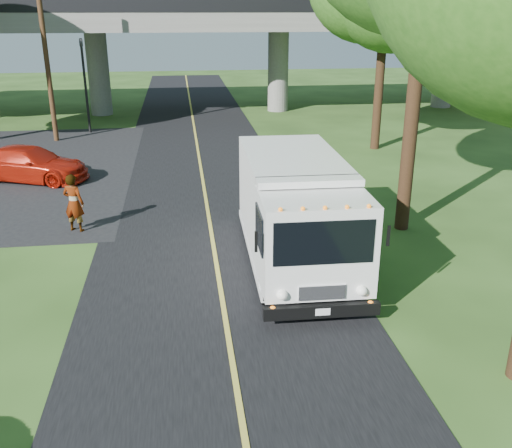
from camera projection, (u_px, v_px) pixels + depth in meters
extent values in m
plane|color=#284318|center=(245.00, 438.00, 9.57)|extent=(120.00, 120.00, 0.00)
cube|color=black|center=(210.00, 226.00, 18.83)|extent=(7.00, 90.00, 0.02)
cube|color=gold|center=(210.00, 225.00, 18.82)|extent=(0.12, 90.00, 0.01)
cube|color=slate|center=(188.00, 20.00, 37.08)|extent=(50.00, 9.00, 1.20)
cube|color=black|center=(189.00, 5.00, 32.68)|extent=(50.00, 0.25, 0.80)
cube|color=black|center=(186.00, 5.00, 40.83)|extent=(50.00, 0.25, 0.80)
cylinder|color=slate|center=(99.00, 73.00, 37.51)|extent=(1.40, 1.40, 5.40)
cylinder|color=slate|center=(278.00, 71.00, 38.99)|extent=(1.40, 1.40, 5.40)
cylinder|color=slate|center=(444.00, 69.00, 40.48)|extent=(1.40, 1.40, 5.40)
cylinder|color=black|center=(86.00, 87.00, 31.99)|extent=(0.14, 0.14, 5.20)
imported|color=black|center=(82.00, 50.00, 31.27)|extent=(0.18, 0.22, 1.10)
cylinder|color=#472D19|center=(46.00, 55.00, 29.27)|extent=(0.26, 0.26, 9.00)
cylinder|color=#382314|center=(412.00, 110.00, 17.30)|extent=(0.44, 0.44, 7.70)
cylinder|color=#382314|center=(379.00, 82.00, 28.03)|extent=(0.44, 0.44, 6.65)
cube|color=white|center=(291.00, 194.00, 16.30)|extent=(2.64, 4.72, 2.39)
cube|color=white|center=(314.00, 241.00, 13.29)|extent=(2.59, 1.96, 2.17)
cube|color=black|center=(324.00, 242.00, 12.30)|extent=(2.23, 0.13, 1.01)
cube|color=black|center=(322.00, 311.00, 12.77)|extent=(2.66, 0.25, 0.30)
cube|color=white|center=(292.00, 246.00, 16.43)|extent=(2.67, 6.20, 0.19)
cylinder|color=black|center=(267.00, 285.00, 13.79)|extent=(0.32, 0.96, 0.95)
cylinder|color=black|center=(354.00, 280.00, 14.02)|extent=(0.32, 0.96, 0.95)
cylinder|color=black|center=(248.00, 221.00, 17.93)|extent=(0.32, 0.96, 0.95)
cylinder|color=black|center=(316.00, 218.00, 18.16)|extent=(0.32, 0.96, 0.95)
imported|color=#AA190A|center=(30.00, 164.00, 23.58)|extent=(5.22, 3.49, 1.41)
imported|color=gray|center=(74.00, 203.00, 18.09)|extent=(0.82, 0.69, 1.91)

